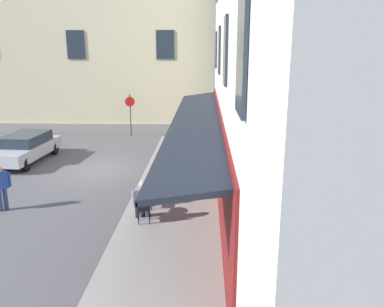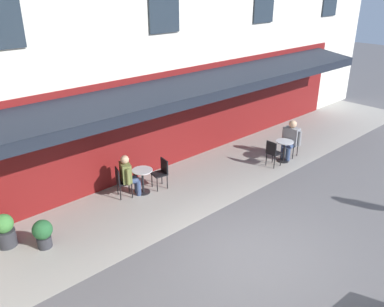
{
  "view_description": "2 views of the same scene",
  "coord_description": "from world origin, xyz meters",
  "px_view_note": "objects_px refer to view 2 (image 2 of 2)",
  "views": [
    {
      "loc": [
        -16.55,
        -4.46,
        5.25
      ],
      "look_at": [
        -0.92,
        -3.93,
        1.05
      ],
      "focal_mm": 36.5,
      "sensor_mm": 36.0,
      "label": 1
    },
    {
      "loc": [
        5.96,
        4.52,
        5.74
      ],
      "look_at": [
        -1.33,
        -3.4,
        1.04
      ],
      "focal_mm": 36.86,
      "sensor_mm": 36.0,
      "label": 2
    }
  ],
  "objects_px": {
    "cafe_chair_black_corner_left": "(162,171)",
    "seated_companion_in_grey": "(290,138)",
    "cafe_table_mid_terrace": "(143,178)",
    "potted_plant_by_steps": "(5,230)",
    "seated_patron_in_olive": "(128,174)",
    "cafe_chair_black_by_window": "(293,141)",
    "potted_plant_mid_terrace": "(43,233)",
    "cafe_chair_black_back_row": "(121,180)",
    "cafe_chair_black_kerbside": "(273,151)",
    "cafe_table_near_entrance": "(284,148)"
  },
  "relations": [
    {
      "from": "cafe_chair_black_corner_left",
      "to": "seated_companion_in_grey",
      "type": "xyz_separation_m",
      "value": [
        -4.7,
        1.31,
        0.18
      ]
    },
    {
      "from": "cafe_table_mid_terrace",
      "to": "potted_plant_by_steps",
      "type": "relative_size",
      "value": 0.9
    },
    {
      "from": "seated_patron_in_olive",
      "to": "cafe_chair_black_by_window",
      "type": "bearing_deg",
      "value": 165.51
    },
    {
      "from": "seated_patron_in_olive",
      "to": "potted_plant_mid_terrace",
      "type": "distance_m",
      "value": 2.95
    },
    {
      "from": "cafe_chair_black_back_row",
      "to": "seated_patron_in_olive",
      "type": "height_order",
      "value": "seated_patron_in_olive"
    },
    {
      "from": "cafe_chair_black_by_window",
      "to": "cafe_chair_black_kerbside",
      "type": "height_order",
      "value": "same"
    },
    {
      "from": "seated_patron_in_olive",
      "to": "potted_plant_mid_terrace",
      "type": "xyz_separation_m",
      "value": [
        2.86,
        0.68,
        -0.3
      ]
    },
    {
      "from": "cafe_chair_black_back_row",
      "to": "potted_plant_mid_terrace",
      "type": "height_order",
      "value": "cafe_chair_black_back_row"
    },
    {
      "from": "cafe_chair_black_corner_left",
      "to": "potted_plant_mid_terrace",
      "type": "xyz_separation_m",
      "value": [
        3.87,
        0.43,
        -0.15
      ]
    },
    {
      "from": "cafe_table_mid_terrace",
      "to": "cafe_chair_black_corner_left",
      "type": "relative_size",
      "value": 0.82
    },
    {
      "from": "cafe_chair_black_kerbside",
      "to": "potted_plant_by_steps",
      "type": "xyz_separation_m",
      "value": [
        8.16,
        -1.57,
        -0.13
      ]
    },
    {
      "from": "seated_companion_in_grey",
      "to": "cafe_table_near_entrance",
      "type": "bearing_deg",
      "value": 7.7
    },
    {
      "from": "cafe_chair_black_by_window",
      "to": "seated_patron_in_olive",
      "type": "bearing_deg",
      "value": -14.49
    },
    {
      "from": "cafe_table_mid_terrace",
      "to": "seated_patron_in_olive",
      "type": "relative_size",
      "value": 0.58
    },
    {
      "from": "cafe_table_mid_terrace",
      "to": "cafe_chair_black_back_row",
      "type": "distance_m",
      "value": 0.63
    },
    {
      "from": "cafe_chair_black_kerbside",
      "to": "cafe_chair_black_by_window",
      "type": "bearing_deg",
      "value": -176.99
    },
    {
      "from": "cafe_chair_black_kerbside",
      "to": "cafe_table_near_entrance",
      "type": "bearing_deg",
      "value": 178.33
    },
    {
      "from": "cafe_chair_black_back_row",
      "to": "cafe_chair_black_by_window",
      "type": "bearing_deg",
      "value": 165.34
    },
    {
      "from": "cafe_table_mid_terrace",
      "to": "potted_plant_by_steps",
      "type": "distance_m",
      "value": 3.88
    },
    {
      "from": "cafe_chair_black_back_row",
      "to": "seated_companion_in_grey",
      "type": "relative_size",
      "value": 0.67
    },
    {
      "from": "cafe_chair_black_kerbside",
      "to": "potted_plant_mid_terrace",
      "type": "bearing_deg",
      "value": -6.95
    },
    {
      "from": "cafe_chair_black_by_window",
      "to": "seated_companion_in_grey",
      "type": "height_order",
      "value": "seated_companion_in_grey"
    },
    {
      "from": "cafe_table_near_entrance",
      "to": "potted_plant_by_steps",
      "type": "xyz_separation_m",
      "value": [
        8.79,
        -1.59,
        -0.07
      ]
    },
    {
      "from": "cafe_chair_black_back_row",
      "to": "potted_plant_mid_terrace",
      "type": "xyz_separation_m",
      "value": [
        2.66,
        0.75,
        -0.15
      ]
    },
    {
      "from": "cafe_table_mid_terrace",
      "to": "potted_plant_mid_terrace",
      "type": "height_order",
      "value": "cafe_table_mid_terrace"
    },
    {
      "from": "cafe_chair_black_by_window",
      "to": "cafe_chair_black_back_row",
      "type": "bearing_deg",
      "value": -14.66
    },
    {
      "from": "seated_companion_in_grey",
      "to": "potted_plant_mid_terrace",
      "type": "height_order",
      "value": "seated_companion_in_grey"
    },
    {
      "from": "potted_plant_by_steps",
      "to": "potted_plant_mid_terrace",
      "type": "relative_size",
      "value": 1.17
    },
    {
      "from": "seated_companion_in_grey",
      "to": "potted_plant_mid_terrace",
      "type": "distance_m",
      "value": 8.62
    },
    {
      "from": "potted_plant_mid_terrace",
      "to": "cafe_table_mid_terrace",
      "type": "bearing_deg",
      "value": -170.54
    },
    {
      "from": "cafe_chair_black_kerbside",
      "to": "seated_companion_in_grey",
      "type": "relative_size",
      "value": 0.67
    },
    {
      "from": "potted_plant_mid_terrace",
      "to": "cafe_chair_black_by_window",
      "type": "bearing_deg",
      "value": 174.47
    },
    {
      "from": "cafe_table_near_entrance",
      "to": "cafe_chair_black_back_row",
      "type": "distance_m",
      "value": 5.76
    },
    {
      "from": "potted_plant_by_steps",
      "to": "cafe_table_mid_terrace",
      "type": "bearing_deg",
      "value": 178.39
    },
    {
      "from": "seated_patron_in_olive",
      "to": "potted_plant_mid_terrace",
      "type": "height_order",
      "value": "seated_patron_in_olive"
    },
    {
      "from": "seated_patron_in_olive",
      "to": "seated_companion_in_grey",
      "type": "distance_m",
      "value": 5.92
    },
    {
      "from": "cafe_chair_black_corner_left",
      "to": "cafe_chair_black_back_row",
      "type": "relative_size",
      "value": 1.0
    },
    {
      "from": "cafe_chair_black_back_row",
      "to": "potted_plant_by_steps",
      "type": "relative_size",
      "value": 1.09
    },
    {
      "from": "cafe_chair_black_kerbside",
      "to": "potted_plant_mid_terrace",
      "type": "height_order",
      "value": "cafe_chair_black_kerbside"
    },
    {
      "from": "cafe_table_near_entrance",
      "to": "potted_plant_mid_terrace",
      "type": "height_order",
      "value": "cafe_table_near_entrance"
    },
    {
      "from": "cafe_chair_black_by_window",
      "to": "cafe_table_mid_terrace",
      "type": "xyz_separation_m",
      "value": [
        5.54,
        -1.39,
        -0.06
      ]
    },
    {
      "from": "seated_companion_in_grey",
      "to": "cafe_chair_black_corner_left",
      "type": "bearing_deg",
      "value": -15.61
    },
    {
      "from": "cafe_table_mid_terrace",
      "to": "cafe_chair_black_corner_left",
      "type": "distance_m",
      "value": 0.63
    },
    {
      "from": "cafe_chair_black_kerbside",
      "to": "cafe_chair_black_back_row",
      "type": "xyz_separation_m",
      "value": [
        4.87,
        -1.67,
        0.0
      ]
    },
    {
      "from": "potted_plant_mid_terrace",
      "to": "seated_patron_in_olive",
      "type": "bearing_deg",
      "value": -166.6
    },
    {
      "from": "cafe_chair_black_corner_left",
      "to": "seated_patron_in_olive",
      "type": "bearing_deg",
      "value": -13.78
    },
    {
      "from": "cafe_table_mid_terrace",
      "to": "cafe_chair_black_back_row",
      "type": "height_order",
      "value": "cafe_chair_black_back_row"
    },
    {
      "from": "cafe_table_near_entrance",
      "to": "potted_plant_by_steps",
      "type": "bearing_deg",
      "value": -10.24
    },
    {
      "from": "cafe_table_near_entrance",
      "to": "potted_plant_mid_terrace",
      "type": "relative_size",
      "value": 1.06
    },
    {
      "from": "cafe_table_near_entrance",
      "to": "cafe_table_mid_terrace",
      "type": "xyz_separation_m",
      "value": [
        4.91,
        -1.48,
        0.0
      ]
    }
  ]
}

